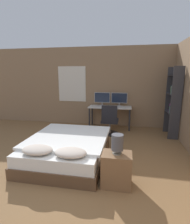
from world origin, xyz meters
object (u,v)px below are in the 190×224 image
at_px(monitor_right, 119,98).
at_px(computer_mouse, 118,107).
at_px(nightstand, 117,169).
at_px(bookshelf, 174,99).
at_px(office_chair, 110,123).
at_px(keyboard, 109,107).
at_px(desk, 110,110).
at_px(monitor_left, 102,98).
at_px(bed, 68,148).
at_px(bedside_lamp, 117,143).

height_order(monitor_right, computer_mouse, monitor_right).
relative_size(nightstand, bookshelf, 0.28).
height_order(computer_mouse, office_chair, office_chair).
bearing_deg(keyboard, desk, 90.00).
height_order(nightstand, computer_mouse, computer_mouse).
xyz_separation_m(nightstand, desk, (-0.44, 3.12, 0.36)).
relative_size(monitor_left, office_chair, 0.58).
xyz_separation_m(bed, bedside_lamp, (1.08, -0.71, 0.49)).
bearing_deg(nightstand, bedside_lamp, 180.00).
distance_m(bedside_lamp, desk, 3.15).
xyz_separation_m(bed, bookshelf, (2.49, 1.94, 0.84)).
relative_size(monitor_left, computer_mouse, 7.65).
height_order(nightstand, bookshelf, bookshelf).
height_order(bedside_lamp, bookshelf, bookshelf).
relative_size(bedside_lamp, computer_mouse, 4.55).
xyz_separation_m(bedside_lamp, keyboard, (-0.44, 2.94, 0.00)).
distance_m(computer_mouse, bookshelf, 1.65).
bearing_deg(keyboard, bedside_lamp, -81.50).
height_order(bedside_lamp, keyboard, bedside_lamp).
distance_m(computer_mouse, office_chair, 0.67).
xyz_separation_m(bed, keyboard, (0.64, 2.24, 0.49)).
relative_size(monitor_left, bookshelf, 0.27).
distance_m(nightstand, keyboard, 3.01).
height_order(nightstand, office_chair, office_chair).
relative_size(desk, keyboard, 3.89).
distance_m(monitor_right, computer_mouse, 0.42).
bearing_deg(bookshelf, monitor_left, 163.12).
height_order(monitor_left, keyboard, monitor_left).
bearing_deg(nightstand, office_chair, 98.65).
relative_size(monitor_left, keyboard, 1.48).
xyz_separation_m(monitor_left, computer_mouse, (0.56, -0.35, -0.24)).
bearing_deg(computer_mouse, bookshelf, -10.77).
bearing_deg(monitor_right, keyboard, -129.80).
bearing_deg(monitor_right, monitor_left, 180.00).
bearing_deg(office_chair, bedside_lamp, -81.35).
distance_m(keyboard, office_chair, 0.64).
xyz_separation_m(monitor_right, computer_mouse, (-0.02, -0.35, -0.24)).
height_order(monitor_right, office_chair, monitor_right).
bearing_deg(office_chair, nightstand, -81.35).
xyz_separation_m(desk, keyboard, (-0.00, -0.17, 0.11)).
distance_m(monitor_left, computer_mouse, 0.70).
bearing_deg(monitor_left, monitor_right, 0.00).
relative_size(bedside_lamp, keyboard, 0.88).
relative_size(bedside_lamp, monitor_right, 0.60).
relative_size(bed, nightstand, 3.48).
height_order(bed, bedside_lamp, bedside_lamp).
height_order(bed, nightstand, bed).
relative_size(desk, monitor_right, 2.63).
bearing_deg(monitor_right, office_chair, -104.38).
height_order(nightstand, bedside_lamp, bedside_lamp).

